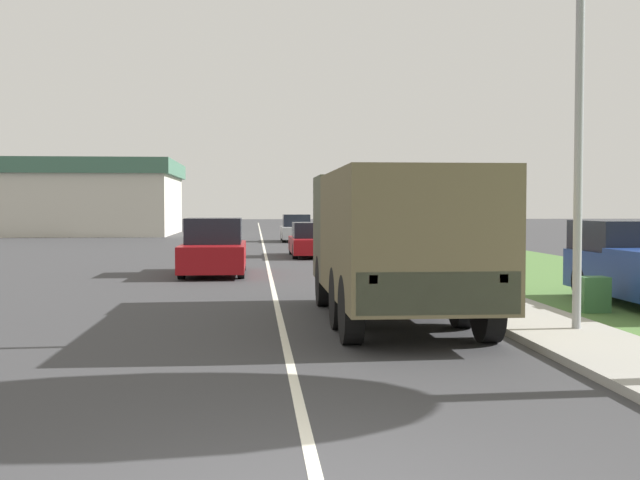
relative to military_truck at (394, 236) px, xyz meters
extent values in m
plane|color=#38383A|center=(-2.06, 31.08, -1.58)|extent=(180.00, 180.00, 0.00)
cube|color=silver|center=(-2.06, 31.08, -1.57)|extent=(0.12, 120.00, 0.00)
cube|color=#9E9B93|center=(2.44, 31.08, -1.52)|extent=(1.80, 120.00, 0.12)
cube|color=#4C7538|center=(6.84, 31.08, -1.57)|extent=(7.00, 120.00, 0.02)
cube|color=#474C38|center=(0.00, 2.58, 0.07)|extent=(2.43, 2.00, 2.19)
cube|color=brown|center=(0.00, -0.99, 0.05)|extent=(2.43, 5.14, 2.14)
cube|color=#474C38|center=(0.00, -3.51, -0.67)|extent=(2.31, 0.10, 0.60)
cube|color=red|center=(-0.91, -3.53, -0.47)|extent=(0.12, 0.06, 0.12)
cube|color=red|center=(0.91, -3.53, -0.47)|extent=(0.12, 0.06, 0.12)
cylinder|color=black|center=(-1.06, 2.48, -1.05)|extent=(0.30, 1.06, 1.06)
cylinder|color=black|center=(1.06, 2.48, -1.05)|extent=(0.30, 1.06, 1.06)
cylinder|color=black|center=(-1.06, -2.28, -1.05)|extent=(0.30, 1.06, 1.06)
cylinder|color=black|center=(1.06, -2.28, -1.05)|extent=(0.30, 1.06, 1.06)
cylinder|color=black|center=(-1.06, -0.73, -1.05)|extent=(0.30, 1.06, 1.06)
cylinder|color=black|center=(1.06, -0.73, -1.05)|extent=(0.30, 1.06, 1.06)
cube|color=maroon|center=(-3.79, 10.57, -1.01)|extent=(1.92, 4.69, 0.79)
cube|color=black|center=(-3.79, 10.66, -0.22)|extent=(1.69, 2.11, 0.79)
cylinder|color=black|center=(-4.65, 12.07, -1.26)|extent=(0.20, 0.64, 0.64)
cylinder|color=black|center=(-2.93, 12.07, -1.26)|extent=(0.20, 0.64, 0.64)
cylinder|color=black|center=(-4.65, 9.07, -1.26)|extent=(0.20, 0.64, 0.64)
cylinder|color=black|center=(-2.93, 9.07, -1.26)|extent=(0.20, 0.64, 0.64)
cube|color=maroon|center=(-0.13, 19.28, -1.09)|extent=(1.75, 4.87, 0.61)
cube|color=black|center=(-0.13, 19.38, -0.46)|extent=(1.54, 2.19, 0.65)
cylinder|color=black|center=(-0.91, 20.84, -1.26)|extent=(0.20, 0.64, 0.64)
cylinder|color=black|center=(0.64, 20.84, -1.26)|extent=(0.20, 0.64, 0.64)
cylinder|color=black|center=(-0.91, 17.72, -1.26)|extent=(0.20, 0.64, 0.64)
cylinder|color=black|center=(0.64, 17.72, -1.26)|extent=(0.20, 0.64, 0.64)
cube|color=#B7BABF|center=(-0.02, 33.91, -1.04)|extent=(1.80, 4.28, 0.72)
cube|color=black|center=(-0.02, 33.99, -0.31)|extent=(1.58, 1.93, 0.73)
cylinder|color=black|center=(-0.82, 35.28, -1.26)|extent=(0.20, 0.64, 0.64)
cylinder|color=black|center=(0.78, 35.28, -1.26)|extent=(0.20, 0.64, 0.64)
cylinder|color=black|center=(-0.82, 32.54, -1.26)|extent=(0.20, 0.64, 0.64)
cylinder|color=black|center=(0.78, 32.54, -1.26)|extent=(0.20, 0.64, 0.64)
cube|color=black|center=(5.73, 2.99, -0.13)|extent=(1.78, 2.12, 0.68)
cylinder|color=black|center=(4.88, 3.19, -1.18)|extent=(0.24, 0.76, 0.76)
cylinder|color=gray|center=(2.69, -1.76, 1.67)|extent=(0.14, 0.14, 6.25)
cube|color=#3D7042|center=(4.14, 0.92, -1.21)|extent=(0.55, 0.45, 0.70)
cube|color=beige|center=(-16.71, 47.69, 0.62)|extent=(16.06, 13.08, 4.39)
cube|color=#3D6651|center=(-16.71, 47.69, 3.37)|extent=(16.71, 13.60, 1.10)
camera|label=1|loc=(-2.52, -14.34, 0.52)|focal=45.00mm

